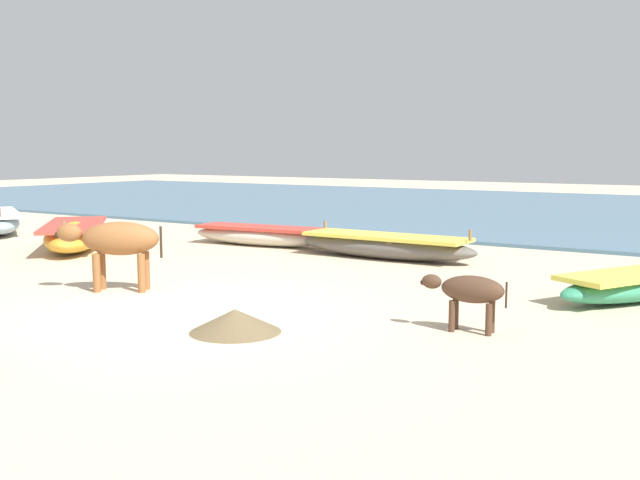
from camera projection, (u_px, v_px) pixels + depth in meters
The scene contains 8 objects.
ground at pixel (180, 313), 9.40m from camera, with size 80.00×80.00×0.00m, color beige.
sea_water at pixel (563, 211), 24.90m from camera, with size 60.00×20.00×0.08m, color slate.
fishing_boat_1 at pixel (262, 235), 16.09m from camera, with size 3.47×1.18×0.62m.
fishing_boat_4 at pixel (74, 235), 15.48m from camera, with size 3.43×3.40×0.76m.
fishing_boat_6 at pixel (386, 245), 14.14m from camera, with size 3.75×0.98×0.66m.
cow_adult_brown at pixel (117, 241), 10.83m from camera, with size 1.48×1.08×1.03m.
calf_near_dark at pixel (469, 291), 8.39m from camera, with size 1.02×0.38×0.66m.
debris_pile_1 at pixel (235, 321), 8.42m from camera, with size 1.07×1.07×0.27m, color brown.
Camera 1 is at (6.49, -6.78, 2.08)m, focal length 41.15 mm.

